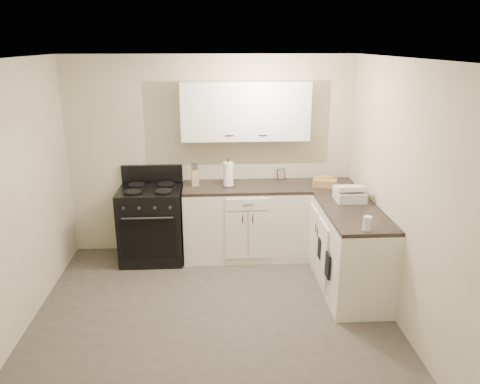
{
  "coord_description": "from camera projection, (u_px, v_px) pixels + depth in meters",
  "views": [
    {
      "loc": [
        0.03,
        -4.02,
        2.63
      ],
      "look_at": [
        0.31,
        0.85,
        1.07
      ],
      "focal_mm": 35.0,
      "sensor_mm": 36.0,
      "label": 1
    }
  ],
  "objects": [
    {
      "name": "base_cabinets_right",
      "position": [
        343.0,
        241.0,
        5.38
      ],
      "size": [
        0.6,
        1.9,
        0.9
      ],
      "primitive_type": "cube",
      "color": "white",
      "rests_on": "floor"
    },
    {
      "name": "upper_cabinets",
      "position": [
        245.0,
        111.0,
        5.65
      ],
      "size": [
        1.55,
        0.3,
        0.7
      ],
      "primitive_type": "cube",
      "color": "white",
      "rests_on": "wall_back"
    },
    {
      "name": "floor",
      "position": [
        213.0,
        321.0,
        4.62
      ],
      "size": [
        3.6,
        3.6,
        0.0
      ],
      "primitive_type": "plane",
      "color": "#473F38",
      "rests_on": "ground"
    },
    {
      "name": "knife_block",
      "position": [
        195.0,
        178.0,
        5.75
      ],
      "size": [
        0.1,
        0.09,
        0.19
      ],
      "primitive_type": "cube",
      "rotation": [
        0.0,
        0.0,
        0.19
      ],
      "color": "tan",
      "rests_on": "countertop_back"
    },
    {
      "name": "countertop_right",
      "position": [
        346.0,
        203.0,
        5.23
      ],
      "size": [
        0.6,
        1.9,
        0.04
      ],
      "primitive_type": "cube",
      "color": "black",
      "rests_on": "base_cabinets_right"
    },
    {
      "name": "stove",
      "position": [
        152.0,
        224.0,
        5.84
      ],
      "size": [
        0.77,
        0.66,
        0.93
      ],
      "primitive_type": "cube",
      "color": "black",
      "rests_on": "floor"
    },
    {
      "name": "wall_left",
      "position": [
        8.0,
        206.0,
        4.14
      ],
      "size": [
        0.0,
        3.6,
        3.6
      ],
      "primitive_type": "plane",
      "rotation": [
        1.57,
        0.0,
        1.57
      ],
      "color": "beige",
      "rests_on": "ground"
    },
    {
      "name": "countertop_back",
      "position": [
        246.0,
        187.0,
        5.79
      ],
      "size": [
        1.55,
        0.6,
        0.04
      ],
      "primitive_type": "cube",
      "color": "black",
      "rests_on": "base_cabinets_back"
    },
    {
      "name": "wall_right",
      "position": [
        405.0,
        198.0,
        4.34
      ],
      "size": [
        0.0,
        3.6,
        3.6
      ],
      "primitive_type": "plane",
      "rotation": [
        1.57,
        0.0,
        -1.57
      ],
      "color": "beige",
      "rests_on": "ground"
    },
    {
      "name": "wicker_basket",
      "position": [
        325.0,
        183.0,
        5.74
      ],
      "size": [
        0.33,
        0.27,
        0.09
      ],
      "primitive_type": "cube",
      "rotation": [
        0.0,
        0.0,
        -0.35
      ],
      "color": "tan",
      "rests_on": "countertop_right"
    },
    {
      "name": "countertop_grill",
      "position": [
        350.0,
        196.0,
        5.21
      ],
      "size": [
        0.32,
        0.3,
        0.11
      ],
      "primitive_type": "cube",
      "rotation": [
        0.0,
        0.0,
        0.01
      ],
      "color": "white",
      "rests_on": "countertop_right"
    },
    {
      "name": "ceiling",
      "position": [
        208.0,
        59.0,
        3.86
      ],
      "size": [
        3.6,
        3.6,
        0.0
      ],
      "primitive_type": "plane",
      "color": "white",
      "rests_on": "wall_back"
    },
    {
      "name": "wall_front",
      "position": [
        211.0,
        310.0,
        2.53
      ],
      "size": [
        3.6,
        0.0,
        3.6
      ],
      "primitive_type": "plane",
      "rotation": [
        -1.57,
        0.0,
        0.0
      ],
      "color": "beige",
      "rests_on": "ground"
    },
    {
      "name": "paper_towel",
      "position": [
        228.0,
        174.0,
        5.72
      ],
      "size": [
        0.15,
        0.15,
        0.3
      ],
      "primitive_type": "cylinder",
      "rotation": [
        0.0,
        0.0,
        -0.24
      ],
      "color": "white",
      "rests_on": "countertop_back"
    },
    {
      "name": "oven_mitt_far",
      "position": [
        320.0,
        248.0,
        5.13
      ],
      "size": [
        0.02,
        0.13,
        0.23
      ],
      "primitive_type": "cube",
      "color": "black",
      "rests_on": "base_cabinets_right"
    },
    {
      "name": "glass_jar",
      "position": [
        367.0,
        223.0,
        4.4
      ],
      "size": [
        0.1,
        0.1,
        0.14
      ],
      "primitive_type": "cylinder",
      "rotation": [
        0.0,
        0.0,
        -0.23
      ],
      "color": "silver",
      "rests_on": "countertop_right"
    },
    {
      "name": "base_cabinets_back",
      "position": [
        246.0,
        222.0,
        5.93
      ],
      "size": [
        1.55,
        0.6,
        0.9
      ],
      "primitive_type": "cube",
      "color": "white",
      "rests_on": "floor"
    },
    {
      "name": "oven_mitt_near",
      "position": [
        328.0,
        265.0,
        4.79
      ],
      "size": [
        0.02,
        0.15,
        0.26
      ],
      "primitive_type": "cube",
      "color": "black",
      "rests_on": "base_cabinets_right"
    },
    {
      "name": "wall_back",
      "position": [
        211.0,
        156.0,
        5.95
      ],
      "size": [
        3.6,
        0.0,
        3.6
      ],
      "primitive_type": "plane",
      "rotation": [
        1.57,
        0.0,
        0.0
      ],
      "color": "beige",
      "rests_on": "ground"
    },
    {
      "name": "picture_frame",
      "position": [
        281.0,
        174.0,
        6.04
      ],
      "size": [
        0.11,
        0.07,
        0.14
      ],
      "primitive_type": "cube",
      "rotation": [
        -0.14,
        0.0,
        0.41
      ],
      "color": "black",
      "rests_on": "countertop_back"
    }
  ]
}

